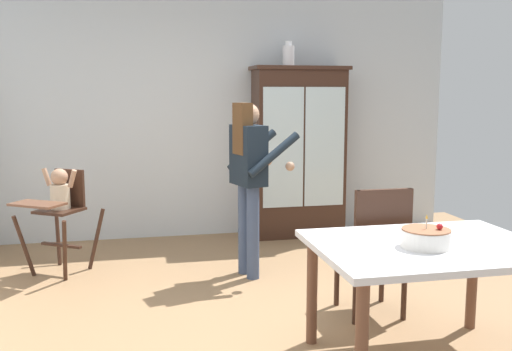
{
  "coord_description": "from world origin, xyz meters",
  "views": [
    {
      "loc": [
        -1.01,
        -3.76,
        1.62
      ],
      "look_at": [
        -0.04,
        0.7,
        0.95
      ],
      "focal_mm": 39.94,
      "sensor_mm": 36.0,
      "label": 1
    }
  ],
  "objects_px": {
    "dining_table": "(428,260)",
    "high_chair_with_toddler": "(59,201)",
    "adult_person": "(249,168)",
    "china_cabinet": "(299,152)",
    "ceramic_vase": "(288,55)",
    "birthday_cake": "(426,238)",
    "dining_chair_far_side": "(377,243)"
  },
  "relations": [
    {
      "from": "dining_chair_far_side",
      "to": "high_chair_with_toddler",
      "type": "bearing_deg",
      "value": -34.29
    },
    {
      "from": "china_cabinet",
      "to": "birthday_cake",
      "type": "xyz_separation_m",
      "value": [
        -0.2,
        -3.24,
        -0.16
      ]
    },
    {
      "from": "adult_person",
      "to": "china_cabinet",
      "type": "bearing_deg",
      "value": -47.68
    },
    {
      "from": "ceramic_vase",
      "to": "birthday_cake",
      "type": "distance_m",
      "value": 3.47
    },
    {
      "from": "china_cabinet",
      "to": "dining_table",
      "type": "height_order",
      "value": "china_cabinet"
    },
    {
      "from": "adult_person",
      "to": "birthday_cake",
      "type": "xyz_separation_m",
      "value": [
        0.64,
        -1.91,
        -0.17
      ]
    },
    {
      "from": "dining_table",
      "to": "dining_chair_far_side",
      "type": "relative_size",
      "value": 1.39
    },
    {
      "from": "ceramic_vase",
      "to": "dining_table",
      "type": "relative_size",
      "value": 0.2
    },
    {
      "from": "adult_person",
      "to": "dining_table",
      "type": "xyz_separation_m",
      "value": [
        0.69,
        -1.85,
        -0.32
      ]
    },
    {
      "from": "ceramic_vase",
      "to": "dining_chair_far_side",
      "type": "relative_size",
      "value": 0.28
    },
    {
      "from": "ceramic_vase",
      "to": "high_chair_with_toddler",
      "type": "distance_m",
      "value": 2.86
    },
    {
      "from": "china_cabinet",
      "to": "adult_person",
      "type": "bearing_deg",
      "value": -122.3
    },
    {
      "from": "birthday_cake",
      "to": "dining_table",
      "type": "bearing_deg",
      "value": 50.53
    },
    {
      "from": "ceramic_vase",
      "to": "birthday_cake",
      "type": "bearing_deg",
      "value": -91.33
    },
    {
      "from": "birthday_cake",
      "to": "high_chair_with_toddler",
      "type": "bearing_deg",
      "value": 133.89
    },
    {
      "from": "dining_chair_far_side",
      "to": "ceramic_vase",
      "type": "bearing_deg",
      "value": -90.57
    },
    {
      "from": "adult_person",
      "to": "dining_table",
      "type": "bearing_deg",
      "value": -174.92
    },
    {
      "from": "ceramic_vase",
      "to": "adult_person",
      "type": "height_order",
      "value": "ceramic_vase"
    },
    {
      "from": "adult_person",
      "to": "dining_chair_far_side",
      "type": "relative_size",
      "value": 1.59
    },
    {
      "from": "birthday_cake",
      "to": "dining_chair_far_side",
      "type": "xyz_separation_m",
      "value": [
        0.06,
        0.78,
        -0.24
      ]
    },
    {
      "from": "adult_person",
      "to": "dining_chair_far_side",
      "type": "bearing_deg",
      "value": -163.82
    },
    {
      "from": "dining_table",
      "to": "adult_person",
      "type": "bearing_deg",
      "value": 110.46
    },
    {
      "from": "ceramic_vase",
      "to": "birthday_cake",
      "type": "relative_size",
      "value": 0.96
    },
    {
      "from": "china_cabinet",
      "to": "ceramic_vase",
      "type": "height_order",
      "value": "ceramic_vase"
    },
    {
      "from": "adult_person",
      "to": "birthday_cake",
      "type": "height_order",
      "value": "adult_person"
    },
    {
      "from": "dining_chair_far_side",
      "to": "dining_table",
      "type": "bearing_deg",
      "value": 89.54
    },
    {
      "from": "high_chair_with_toddler",
      "to": "adult_person",
      "type": "height_order",
      "value": "adult_person"
    },
    {
      "from": "dining_table",
      "to": "high_chair_with_toddler",
      "type": "bearing_deg",
      "value": 135.33
    },
    {
      "from": "china_cabinet",
      "to": "adult_person",
      "type": "distance_m",
      "value": 1.57
    },
    {
      "from": "china_cabinet",
      "to": "ceramic_vase",
      "type": "distance_m",
      "value": 1.07
    },
    {
      "from": "dining_chair_far_side",
      "to": "china_cabinet",
      "type": "bearing_deg",
      "value": -93.51
    },
    {
      "from": "high_chair_with_toddler",
      "to": "dining_chair_far_side",
      "type": "bearing_deg",
      "value": -1.11
    }
  ]
}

